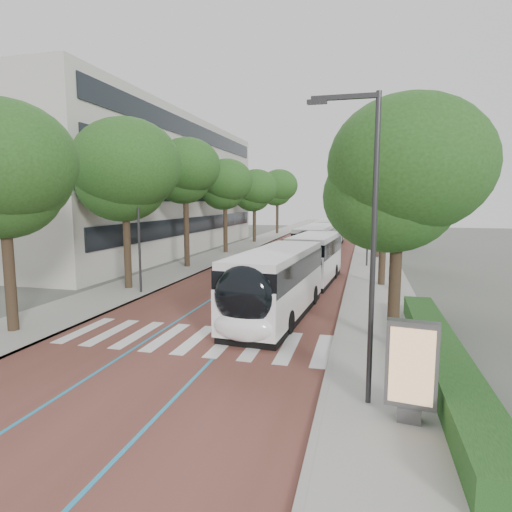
% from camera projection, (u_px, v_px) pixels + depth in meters
% --- Properties ---
extents(ground, '(160.00, 160.00, 0.00)m').
position_uv_depth(ground, '(180.00, 348.00, 15.99)').
color(ground, '#51544C').
rests_on(ground, ground).
extents(road, '(11.00, 140.00, 0.02)m').
position_uv_depth(road, '(311.00, 244.00, 54.42)').
color(road, brown).
rests_on(road, ground).
extents(sidewalk_left, '(4.00, 140.00, 0.12)m').
position_uv_depth(sidewalk_left, '(254.00, 242.00, 56.25)').
color(sidewalk_left, '#97948F').
rests_on(sidewalk_left, ground).
extents(sidewalk_right, '(4.00, 140.00, 0.12)m').
position_uv_depth(sidewalk_right, '(372.00, 245.00, 52.57)').
color(sidewalk_right, '#97948F').
rests_on(sidewalk_right, ground).
extents(kerb_left, '(0.20, 140.00, 0.14)m').
position_uv_depth(kerb_left, '(268.00, 242.00, 55.79)').
color(kerb_left, gray).
rests_on(kerb_left, ground).
extents(kerb_right, '(0.20, 140.00, 0.14)m').
position_uv_depth(kerb_right, '(356.00, 244.00, 53.04)').
color(kerb_right, gray).
rests_on(kerb_right, ground).
extents(zebra_crossing, '(10.55, 3.60, 0.01)m').
position_uv_depth(zebra_crossing, '(195.00, 339.00, 16.90)').
color(zebra_crossing, silver).
rests_on(zebra_crossing, ground).
extents(lane_line_left, '(0.12, 126.00, 0.01)m').
position_uv_depth(lane_line_left, '(299.00, 243.00, 54.81)').
color(lane_line_left, teal).
rests_on(lane_line_left, road).
extents(lane_line_right, '(0.12, 126.00, 0.01)m').
position_uv_depth(lane_line_right, '(324.00, 244.00, 54.02)').
color(lane_line_right, teal).
rests_on(lane_line_right, road).
extents(office_building, '(18.11, 40.00, 14.00)m').
position_uv_depth(office_building, '(121.00, 186.00, 46.77)').
color(office_building, '#99978E').
rests_on(office_building, ground).
extents(hedge, '(1.20, 14.00, 0.80)m').
position_uv_depth(hedge, '(442.00, 356.00, 13.69)').
color(hedge, '#143C16').
rests_on(hedge, sidewalk_right).
extents(streetlight_near, '(1.82, 0.20, 8.00)m').
position_uv_depth(streetlight_near, '(367.00, 226.00, 10.86)').
color(streetlight_near, '#2D2D30').
rests_on(streetlight_near, sidewalk_right).
extents(streetlight_far, '(1.82, 0.20, 8.00)m').
position_uv_depth(streetlight_far, '(366.00, 209.00, 34.88)').
color(streetlight_far, '#2D2D30').
rests_on(streetlight_far, sidewalk_right).
extents(lamp_post_left, '(0.14, 0.14, 8.00)m').
position_uv_depth(lamp_post_left, '(139.00, 224.00, 24.64)').
color(lamp_post_left, '#2D2D30').
rests_on(lamp_post_left, sidewalk_left).
extents(trees_left, '(6.40, 60.85, 9.92)m').
position_uv_depth(trees_left, '(216.00, 185.00, 41.10)').
color(trees_left, black).
rests_on(trees_left, ground).
extents(trees_right, '(5.69, 47.53, 8.54)m').
position_uv_depth(trees_right, '(381.00, 192.00, 33.83)').
color(trees_right, black).
rests_on(trees_right, ground).
extents(lead_bus, '(3.81, 18.53, 3.20)m').
position_uv_depth(lead_bus, '(296.00, 271.00, 23.56)').
color(lead_bus, black).
rests_on(lead_bus, ground).
extents(bus_queued_0, '(2.92, 12.47, 3.20)m').
position_uv_depth(bus_queued_0, '(316.00, 243.00, 38.74)').
color(bus_queued_0, white).
rests_on(bus_queued_0, ground).
extents(bus_queued_1, '(2.88, 12.46, 3.20)m').
position_uv_depth(bus_queued_1, '(329.00, 233.00, 51.21)').
color(bus_queued_1, white).
rests_on(bus_queued_1, ground).
extents(bus_queued_2, '(3.01, 12.49, 3.20)m').
position_uv_depth(bus_queued_2, '(334.00, 226.00, 64.30)').
color(bus_queued_2, white).
rests_on(bus_queued_2, ground).
extents(bus_queued_3, '(3.04, 12.49, 3.20)m').
position_uv_depth(bus_queued_3, '(342.00, 222.00, 76.17)').
color(bus_queued_3, white).
rests_on(bus_queued_3, ground).
extents(ad_panel, '(1.24, 0.53, 2.50)m').
position_uv_depth(ad_panel, '(411.00, 369.00, 10.30)').
color(ad_panel, '#59595B').
rests_on(ad_panel, sidewalk_right).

